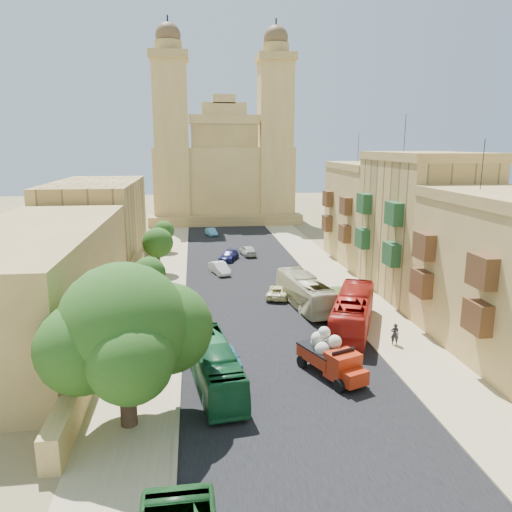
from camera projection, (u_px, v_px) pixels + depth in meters
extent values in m
plane|color=olive|center=(324.00, 457.00, 23.68)|extent=(260.00, 260.00, 0.00)
cube|color=black|center=(251.00, 285.00, 52.73)|extent=(14.00, 140.00, 0.01)
cube|color=tan|center=(339.00, 282.00, 53.87)|extent=(5.00, 140.00, 0.01)
cube|color=tan|center=(160.00, 288.00, 51.58)|extent=(5.00, 140.00, 0.01)
cube|color=tan|center=(316.00, 282.00, 53.56)|extent=(0.25, 140.00, 0.12)
cube|color=tan|center=(185.00, 286.00, 51.87)|extent=(0.25, 140.00, 0.12)
cube|color=tan|center=(507.00, 279.00, 35.11)|extent=(8.00, 14.00, 10.50)
cylinder|color=black|center=(483.00, 164.00, 35.99)|extent=(0.06, 0.06, 3.60)
cube|color=#56341C|center=(477.00, 317.00, 31.05)|extent=(0.90, 2.20, 2.00)
cube|color=#56341C|center=(421.00, 283.00, 38.65)|extent=(0.90, 2.20, 2.00)
cube|color=#56341C|center=(482.00, 271.00, 30.41)|extent=(0.90, 2.20, 2.00)
cube|color=#56341C|center=(424.00, 246.00, 38.00)|extent=(0.90, 2.20, 2.00)
cube|color=tan|center=(421.00, 229.00, 48.40)|extent=(8.00, 14.00, 13.00)
cube|color=#A18146|center=(426.00, 156.00, 46.89)|extent=(8.20, 14.00, 0.80)
cylinder|color=black|center=(405.00, 133.00, 49.00)|extent=(0.06, 0.06, 3.60)
cube|color=#1E4D28|center=(391.00, 254.00, 44.40)|extent=(0.90, 2.20, 2.00)
cube|color=#1E4D28|center=(362.00, 238.00, 52.00)|extent=(0.90, 2.20, 2.00)
cube|color=#1E4D28|center=(394.00, 214.00, 43.61)|extent=(0.90, 2.20, 2.00)
cube|color=#1E4D28|center=(364.00, 203.00, 51.20)|extent=(0.90, 2.20, 2.00)
cube|color=tan|center=(370.00, 216.00, 62.12)|extent=(8.00, 14.00, 11.50)
cube|color=#A18146|center=(373.00, 166.00, 60.77)|extent=(8.20, 14.00, 0.80)
cylinder|color=black|center=(358.00, 148.00, 62.88)|extent=(0.06, 0.06, 3.60)
cube|color=#56341C|center=(345.00, 233.00, 58.09)|extent=(0.90, 2.20, 2.00)
cube|color=#56341C|center=(327.00, 223.00, 65.68)|extent=(0.90, 2.20, 2.00)
cube|color=#56341C|center=(346.00, 206.00, 57.38)|extent=(0.90, 2.20, 2.00)
cube|color=#56341C|center=(328.00, 199.00, 64.97)|extent=(0.90, 2.20, 2.00)
cube|color=tan|center=(116.00, 312.00, 41.34)|extent=(1.00, 40.00, 1.80)
cube|color=#A18146|center=(35.00, 283.00, 38.02)|extent=(10.00, 28.00, 8.40)
cube|color=tan|center=(97.00, 221.00, 63.02)|extent=(10.00, 22.00, 10.00)
cube|color=tan|center=(222.00, 183.00, 100.59)|extent=(26.00, 20.00, 14.00)
cube|color=#A18146|center=(226.00, 220.00, 91.75)|extent=(28.00, 4.00, 1.80)
cube|color=#A18146|center=(225.00, 170.00, 91.41)|extent=(12.00, 2.00, 16.00)
cube|color=tan|center=(224.00, 119.00, 89.46)|extent=(12.60, 2.40, 1.60)
cube|color=tan|center=(224.00, 110.00, 89.09)|extent=(8.00, 2.00, 2.40)
cube|color=tan|center=(224.00, 99.00, 88.70)|extent=(4.00, 2.00, 1.60)
cube|color=tan|center=(172.00, 144.00, 90.54)|extent=(6.00, 6.00, 29.00)
cube|color=#A18146|center=(169.00, 56.00, 87.24)|extent=(6.80, 6.80, 1.40)
cylinder|color=#A18146|center=(168.00, 46.00, 86.89)|extent=(4.80, 4.80, 1.80)
sphere|color=brown|center=(168.00, 35.00, 86.50)|extent=(4.40, 4.40, 4.40)
cylinder|color=black|center=(167.00, 20.00, 85.97)|extent=(0.28, 0.28, 1.80)
cube|color=tan|center=(275.00, 144.00, 92.83)|extent=(6.00, 6.00, 29.00)
cube|color=#A18146|center=(276.00, 58.00, 89.53)|extent=(6.80, 6.80, 1.40)
cylinder|color=#A18146|center=(276.00, 49.00, 89.18)|extent=(4.80, 4.80, 1.80)
sphere|color=brown|center=(276.00, 38.00, 88.79)|extent=(4.40, 4.40, 4.40)
cylinder|color=black|center=(276.00, 24.00, 88.27)|extent=(0.28, 0.28, 1.80)
cylinder|color=#3B281D|center=(128.00, 396.00, 26.04)|extent=(0.88, 0.88, 3.34)
sphere|color=#1A3F11|center=(124.00, 327.00, 25.22)|extent=(6.67, 6.67, 6.67)
sphere|color=#1A3F11|center=(167.00, 328.00, 26.60)|extent=(4.92, 4.92, 4.92)
sphere|color=#1A3F11|center=(82.00, 348.00, 24.37)|extent=(4.57, 4.57, 4.57)
sphere|color=#1A3F11|center=(130.00, 360.00, 23.43)|extent=(4.21, 4.21, 4.21)
sphere|color=#1A3F11|center=(109.00, 303.00, 26.82)|extent=(3.86, 3.86, 3.86)
cylinder|color=#3B281D|center=(135.00, 346.00, 33.84)|extent=(0.44, 0.44, 2.28)
sphere|color=#1A3F11|center=(134.00, 313.00, 33.34)|extent=(3.32, 3.32, 3.32)
cylinder|color=#3B281D|center=(150.00, 295.00, 45.48)|extent=(0.44, 0.44, 2.07)
sphere|color=#1A3F11|center=(149.00, 273.00, 45.03)|extent=(3.02, 3.02, 3.02)
cylinder|color=#3B281D|center=(159.00, 263.00, 57.07)|extent=(0.44, 0.44, 2.39)
sphere|color=#1A3F11|center=(158.00, 243.00, 56.54)|extent=(3.48, 3.48, 3.48)
cylinder|color=#3B281D|center=(164.00, 245.00, 68.74)|extent=(0.44, 0.44, 1.94)
sphere|color=#1A3F11|center=(164.00, 231.00, 68.31)|extent=(2.82, 2.82, 2.82)
cube|color=#A8250C|center=(323.00, 355.00, 32.46)|extent=(3.03, 3.71, 0.80)
cube|color=black|center=(323.00, 348.00, 32.36)|extent=(3.09, 3.77, 0.11)
cube|color=#A8250C|center=(343.00, 365.00, 30.69)|extent=(2.31, 2.11, 1.60)
cube|color=#A8250C|center=(354.00, 377.00, 29.86)|extent=(1.81, 1.56, 0.89)
cube|color=black|center=(343.00, 356.00, 30.56)|extent=(1.60, 0.72, 0.80)
cylinder|color=black|center=(339.00, 386.00, 29.76)|extent=(0.59, 0.86, 0.80)
cylinder|color=black|center=(362.00, 379.00, 30.61)|extent=(0.59, 0.86, 0.80)
cylinder|color=black|center=(302.00, 362.00, 33.10)|extent=(0.59, 0.86, 0.80)
cylinder|color=black|center=(323.00, 356.00, 33.95)|extent=(0.59, 0.86, 0.80)
sphere|color=beige|center=(322.00, 349.00, 31.64)|extent=(0.98, 0.98, 0.98)
sphere|color=beige|center=(331.00, 345.00, 32.30)|extent=(0.98, 0.98, 0.98)
sphere|color=beige|center=(318.00, 342.00, 32.77)|extent=(0.98, 0.98, 0.98)
sphere|color=beige|center=(318.00, 339.00, 32.11)|extent=(0.89, 0.89, 0.89)
sphere|color=beige|center=(335.00, 342.00, 31.68)|extent=(0.89, 0.89, 0.89)
sphere|color=beige|center=(324.00, 333.00, 32.04)|extent=(0.80, 0.80, 0.80)
cube|color=#395520|center=(338.00, 303.00, 43.63)|extent=(2.01, 4.41, 1.80)
cylinder|color=black|center=(332.00, 315.00, 42.19)|extent=(0.30, 0.73, 0.72)
cylinder|color=black|center=(352.00, 315.00, 42.35)|extent=(0.30, 0.73, 0.72)
cylinder|color=black|center=(324.00, 304.00, 45.14)|extent=(0.30, 0.73, 0.72)
cylinder|color=black|center=(342.00, 304.00, 45.30)|extent=(0.30, 0.73, 0.72)
imported|color=#16572E|center=(214.00, 366.00, 30.32)|extent=(3.52, 9.79, 2.67)
imported|color=#B21D15|center=(353.00, 312.00, 39.53)|extent=(6.69, 11.14, 3.07)
imported|color=#C5BF92|center=(305.00, 292.00, 45.31)|extent=(3.71, 10.35, 2.82)
imported|color=teal|center=(229.00, 357.00, 33.40)|extent=(1.79, 3.55, 1.16)
imported|color=white|center=(220.00, 268.00, 57.00)|extent=(2.58, 4.33, 1.35)
imported|color=beige|center=(278.00, 292.00, 48.22)|extent=(3.03, 4.59, 1.17)
imported|color=#16184C|center=(229.00, 255.00, 63.67)|extent=(3.22, 4.73, 1.27)
imported|color=beige|center=(248.00, 250.00, 66.42)|extent=(2.25, 4.26, 1.38)
imported|color=#57A3C9|center=(211.00, 232.00, 81.14)|extent=(2.03, 3.84, 1.20)
imported|color=black|center=(395.00, 334.00, 36.74)|extent=(0.68, 0.52, 1.65)
imported|color=#32313B|center=(356.00, 311.00, 41.82)|extent=(0.70, 1.10, 1.75)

